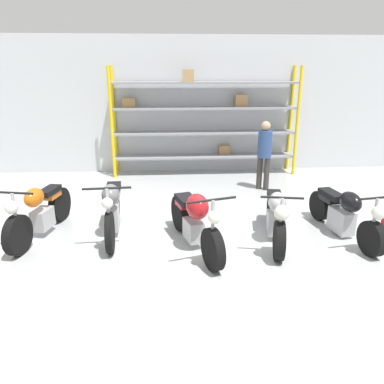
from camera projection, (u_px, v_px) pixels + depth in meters
name	position (u px, v px, depth m)	size (l,w,h in m)	color
ground_plane	(194.00, 238.00, 6.44)	(30.00, 30.00, 0.00)	#B2B7B7
back_wall	(182.00, 106.00, 10.14)	(30.00, 0.08, 3.60)	silver
shelving_rack	(204.00, 119.00, 9.94)	(4.92, 0.63, 2.84)	yellow
motorcycle_orange	(40.00, 212.00, 6.39)	(0.71, 2.02, 1.01)	black
motorcycle_grey	(112.00, 208.00, 6.44)	(0.73, 2.02, 1.06)	black
motorcycle_red	(195.00, 220.00, 5.95)	(0.91, 2.06, 1.07)	black
motorcycle_silver	(276.00, 216.00, 6.23)	(0.68, 2.00, 0.99)	black
motorcycle_black	(344.00, 214.00, 6.41)	(0.62, 2.06, 0.95)	black
person_browsing	(264.00, 150.00, 8.72)	(0.44, 0.44, 1.63)	#38332D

